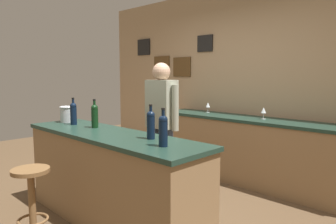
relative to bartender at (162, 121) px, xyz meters
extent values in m
plane|color=brown|center=(0.12, -0.42, -0.94)|extent=(10.00, 10.00, 0.00)
cube|color=tan|center=(0.12, 1.61, 0.46)|extent=(6.00, 0.06, 2.80)
cube|color=black|center=(-2.08, 1.56, 1.07)|extent=(0.34, 0.02, 0.30)
cube|color=brown|center=(-1.58, 1.56, 0.70)|extent=(0.39, 0.02, 0.36)
cube|color=brown|center=(-1.08, 1.56, 0.68)|extent=(0.39, 0.02, 0.33)
cube|color=black|center=(-0.58, 1.56, 1.05)|extent=(0.30, 0.02, 0.26)
cube|color=olive|center=(0.12, -0.82, -0.50)|extent=(2.20, 0.57, 0.88)
cube|color=#1E382D|center=(0.12, -0.82, -0.04)|extent=(2.24, 0.60, 0.04)
cube|color=olive|center=(0.52, 1.23, -0.51)|extent=(2.88, 0.53, 0.86)
cube|color=#1E382D|center=(0.52, 1.23, -0.06)|extent=(2.93, 0.56, 0.04)
cylinder|color=#384766|center=(0.10, 0.00, -0.51)|extent=(0.13, 0.13, 0.86)
cylinder|color=#384766|center=(-0.10, 0.00, -0.51)|extent=(0.13, 0.13, 0.86)
cube|color=#9EA38E|center=(0.00, 0.00, 0.20)|extent=(0.36, 0.20, 0.56)
sphere|color=tan|center=(0.00, 0.00, 0.58)|extent=(0.21, 0.21, 0.21)
cylinder|color=#9EA38E|center=(0.22, 0.00, 0.17)|extent=(0.08, 0.08, 0.52)
cylinder|color=#9EA38E|center=(-0.22, 0.00, 0.17)|extent=(0.08, 0.08, 0.52)
cylinder|color=brown|center=(-0.06, -1.52, -0.61)|extent=(0.06, 0.06, 0.65)
torus|color=brown|center=(-0.06, -1.52, -0.72)|extent=(0.26, 0.26, 0.02)
cylinder|color=brown|center=(-0.06, -1.52, -0.27)|extent=(0.32, 0.32, 0.03)
cylinder|color=black|center=(-0.60, -0.80, 0.08)|extent=(0.07, 0.07, 0.20)
sphere|color=black|center=(-0.60, -0.80, 0.20)|extent=(0.07, 0.07, 0.07)
cylinder|color=black|center=(-0.60, -0.80, 0.23)|extent=(0.03, 0.03, 0.09)
cylinder|color=black|center=(-0.60, -0.80, 0.28)|extent=(0.03, 0.03, 0.02)
cylinder|color=black|center=(-0.25, -0.75, 0.08)|extent=(0.07, 0.07, 0.20)
sphere|color=black|center=(-0.25, -0.75, 0.20)|extent=(0.07, 0.07, 0.07)
cylinder|color=black|center=(-0.25, -0.75, 0.23)|extent=(0.03, 0.03, 0.09)
cylinder|color=black|center=(-0.25, -0.75, 0.28)|extent=(0.03, 0.03, 0.02)
cylinder|color=black|center=(0.61, -0.73, 0.08)|extent=(0.07, 0.07, 0.20)
sphere|color=black|center=(0.61, -0.73, 0.20)|extent=(0.07, 0.07, 0.07)
cylinder|color=black|center=(0.61, -0.73, 0.23)|extent=(0.03, 0.03, 0.09)
cylinder|color=black|center=(0.61, -0.73, 0.28)|extent=(0.03, 0.03, 0.02)
cylinder|color=black|center=(0.90, -0.86, 0.08)|extent=(0.07, 0.07, 0.20)
sphere|color=black|center=(0.90, -0.86, 0.20)|extent=(0.07, 0.07, 0.07)
cylinder|color=black|center=(0.90, -0.86, 0.23)|extent=(0.03, 0.03, 0.09)
cylinder|color=black|center=(0.90, -0.86, 0.28)|extent=(0.03, 0.03, 0.02)
cylinder|color=#B7BABF|center=(-0.82, -0.76, 0.07)|extent=(0.17, 0.17, 0.18)
torus|color=#B7BABF|center=(-0.82, -0.76, 0.16)|extent=(0.19, 0.19, 0.02)
cylinder|color=silver|center=(-0.32, 1.32, -0.03)|extent=(0.06, 0.06, 0.00)
cylinder|color=silver|center=(-0.32, 1.32, 0.01)|extent=(0.01, 0.01, 0.07)
cone|color=silver|center=(-0.32, 1.32, 0.08)|extent=(0.07, 0.07, 0.08)
cylinder|color=silver|center=(0.65, 1.24, -0.03)|extent=(0.06, 0.06, 0.00)
cylinder|color=silver|center=(0.65, 1.24, 0.01)|extent=(0.01, 0.01, 0.07)
cone|color=silver|center=(0.65, 1.24, 0.08)|extent=(0.07, 0.07, 0.08)
camera|label=1|loc=(2.63, -2.57, 0.55)|focal=33.73mm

